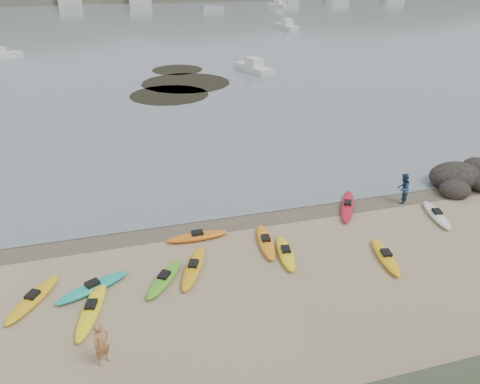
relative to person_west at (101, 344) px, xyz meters
name	(u,v)px	position (x,y,z in m)	size (l,w,h in m)	color
ground	(240,216)	(7.40, 8.67, -0.87)	(600.00, 600.00, 0.00)	tan
wet_sand	(242,219)	(7.40, 8.37, -0.87)	(60.00, 60.00, 0.00)	brown
kayaks	(237,255)	(6.16, 4.84, -0.70)	(22.24, 8.88, 0.34)	yellow
person_west	(101,344)	(0.00, 0.00, 0.00)	(0.63, 0.42, 1.74)	#BD7E4B
person_east	(403,188)	(16.83, 7.72, 0.03)	(0.88, 0.68, 1.80)	navy
rock_cluster	(465,181)	(22.04, 8.73, -0.65)	(5.15, 3.77, 1.68)	black
kelp_mats	(179,84)	(9.17, 40.09, -0.84)	(11.74, 19.45, 0.04)	black
moored_boats	(132,29)	(7.26, 85.32, -0.32)	(89.58, 92.31, 1.29)	silver
far_hills	(206,31)	(46.78, 202.64, -16.80)	(550.00, 135.00, 80.00)	#384235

